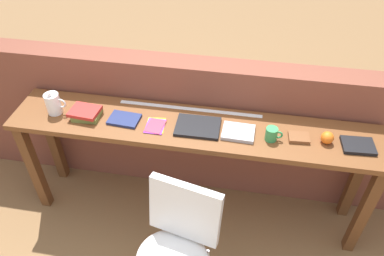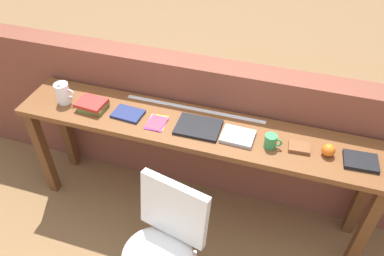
{
  "view_description": "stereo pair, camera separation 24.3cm",
  "coord_description": "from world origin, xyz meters",
  "px_view_note": "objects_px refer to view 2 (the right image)",
  "views": [
    {
      "loc": [
        0.31,
        -1.56,
        2.49
      ],
      "look_at": [
        0.0,
        0.25,
        0.9
      ],
      "focal_mm": 35.0,
      "sensor_mm": 36.0,
      "label": 1
    },
    {
      "loc": [
        0.55,
        -1.51,
        2.49
      ],
      "look_at": [
        0.0,
        0.25,
        0.9
      ],
      "focal_mm": 35.0,
      "sensor_mm": 36.0,
      "label": 2
    }
  ],
  "objects_px": {
    "sports_ball_small": "(329,150)",
    "book_repair_rightmost": "(361,161)",
    "magazine_cycling": "(128,114)",
    "pitcher_white": "(63,93)",
    "mug": "(271,141)",
    "leather_journal_brown": "(299,147)",
    "book_stack_leftmost": "(92,105)",
    "book_open_centre": "(198,127)",
    "chair_white_moulded": "(164,241)",
    "pamphlet_pile_colourful": "(157,123)"
  },
  "relations": [
    {
      "from": "sports_ball_small",
      "to": "book_repair_rightmost",
      "type": "distance_m",
      "value": 0.19
    },
    {
      "from": "magazine_cycling",
      "to": "pitcher_white",
      "type": "bearing_deg",
      "value": -176.08
    },
    {
      "from": "mug",
      "to": "leather_journal_brown",
      "type": "distance_m",
      "value": 0.18
    },
    {
      "from": "pitcher_white",
      "to": "magazine_cycling",
      "type": "distance_m",
      "value": 0.5
    },
    {
      "from": "pitcher_white",
      "to": "magazine_cycling",
      "type": "bearing_deg",
      "value": -0.26
    },
    {
      "from": "book_stack_leftmost",
      "to": "book_open_centre",
      "type": "xyz_separation_m",
      "value": [
        0.77,
        0.02,
        -0.02
      ]
    },
    {
      "from": "book_stack_leftmost",
      "to": "book_open_centre",
      "type": "bearing_deg",
      "value": 1.17
    },
    {
      "from": "book_stack_leftmost",
      "to": "book_repair_rightmost",
      "type": "bearing_deg",
      "value": 0.16
    },
    {
      "from": "leather_journal_brown",
      "to": "book_repair_rightmost",
      "type": "height_order",
      "value": "same"
    },
    {
      "from": "magazine_cycling",
      "to": "book_open_centre",
      "type": "xyz_separation_m",
      "value": [
        0.5,
        0.01,
        0.0
      ]
    },
    {
      "from": "book_stack_leftmost",
      "to": "book_open_centre",
      "type": "height_order",
      "value": "book_stack_leftmost"
    },
    {
      "from": "magazine_cycling",
      "to": "sports_ball_small",
      "type": "distance_m",
      "value": 1.32
    },
    {
      "from": "pitcher_white",
      "to": "leather_journal_brown",
      "type": "xyz_separation_m",
      "value": [
        1.64,
        0.01,
        -0.07
      ]
    },
    {
      "from": "pitcher_white",
      "to": "magazine_cycling",
      "type": "height_order",
      "value": "pitcher_white"
    },
    {
      "from": "pitcher_white",
      "to": "book_open_centre",
      "type": "xyz_separation_m",
      "value": [
        0.99,
        0.01,
        -0.07
      ]
    },
    {
      "from": "book_open_centre",
      "to": "leather_journal_brown",
      "type": "bearing_deg",
      "value": -0.56
    },
    {
      "from": "book_open_centre",
      "to": "book_repair_rightmost",
      "type": "distance_m",
      "value": 1.01
    },
    {
      "from": "book_stack_leftmost",
      "to": "leather_journal_brown",
      "type": "bearing_deg",
      "value": 0.71
    },
    {
      "from": "chair_white_moulded",
      "to": "pitcher_white",
      "type": "bearing_deg",
      "value": 146.59
    },
    {
      "from": "chair_white_moulded",
      "to": "book_stack_leftmost",
      "type": "height_order",
      "value": "book_stack_leftmost"
    },
    {
      "from": "pitcher_white",
      "to": "book_repair_rightmost",
      "type": "distance_m",
      "value": 2.01
    },
    {
      "from": "sports_ball_small",
      "to": "book_repair_rightmost",
      "type": "xyz_separation_m",
      "value": [
        0.19,
        -0.01,
        -0.03
      ]
    },
    {
      "from": "book_repair_rightmost",
      "to": "chair_white_moulded",
      "type": "bearing_deg",
      "value": -151.42
    },
    {
      "from": "magazine_cycling",
      "to": "book_repair_rightmost",
      "type": "bearing_deg",
      "value": 4.14
    },
    {
      "from": "mug",
      "to": "book_open_centre",
      "type": "bearing_deg",
      "value": 176.11
    },
    {
      "from": "book_open_centre",
      "to": "book_stack_leftmost",
      "type": "bearing_deg",
      "value": -179.57
    },
    {
      "from": "book_stack_leftmost",
      "to": "sports_ball_small",
      "type": "distance_m",
      "value": 1.58
    },
    {
      "from": "pitcher_white",
      "to": "pamphlet_pile_colourful",
      "type": "relative_size",
      "value": 1.07
    },
    {
      "from": "book_open_centre",
      "to": "leather_journal_brown",
      "type": "relative_size",
      "value": 2.24
    },
    {
      "from": "mug",
      "to": "magazine_cycling",
      "type": "bearing_deg",
      "value": 178.66
    },
    {
      "from": "book_stack_leftmost",
      "to": "leather_journal_brown",
      "type": "relative_size",
      "value": 1.59
    },
    {
      "from": "leather_journal_brown",
      "to": "book_open_centre",
      "type": "bearing_deg",
      "value": 176.15
    },
    {
      "from": "book_stack_leftmost",
      "to": "book_repair_rightmost",
      "type": "xyz_separation_m",
      "value": [
        1.78,
        0.0,
        -0.02
      ]
    },
    {
      "from": "pitcher_white",
      "to": "leather_journal_brown",
      "type": "relative_size",
      "value": 1.41
    },
    {
      "from": "leather_journal_brown",
      "to": "sports_ball_small",
      "type": "bearing_deg",
      "value": -5.44
    },
    {
      "from": "book_open_centre",
      "to": "sports_ball_small",
      "type": "distance_m",
      "value": 0.82
    },
    {
      "from": "book_stack_leftmost",
      "to": "pamphlet_pile_colourful",
      "type": "height_order",
      "value": "book_stack_leftmost"
    },
    {
      "from": "chair_white_moulded",
      "to": "book_repair_rightmost",
      "type": "bearing_deg",
      "value": 31.97
    },
    {
      "from": "sports_ball_small",
      "to": "magazine_cycling",
      "type": "bearing_deg",
      "value": -179.68
    },
    {
      "from": "pamphlet_pile_colourful",
      "to": "sports_ball_small",
      "type": "bearing_deg",
      "value": 1.65
    },
    {
      "from": "magazine_cycling",
      "to": "mug",
      "type": "distance_m",
      "value": 0.98
    },
    {
      "from": "book_open_centre",
      "to": "leather_journal_brown",
      "type": "distance_m",
      "value": 0.65
    },
    {
      "from": "leather_journal_brown",
      "to": "mug",
      "type": "bearing_deg",
      "value": -172.84
    },
    {
      "from": "pamphlet_pile_colourful",
      "to": "book_open_centre",
      "type": "height_order",
      "value": "book_open_centre"
    },
    {
      "from": "pitcher_white",
      "to": "leather_journal_brown",
      "type": "bearing_deg",
      "value": 0.32
    },
    {
      "from": "pitcher_white",
      "to": "magazine_cycling",
      "type": "xyz_separation_m",
      "value": [
        0.49,
        -0.0,
        -0.07
      ]
    },
    {
      "from": "magazine_cycling",
      "to": "leather_journal_brown",
      "type": "distance_m",
      "value": 1.15
    },
    {
      "from": "book_open_centre",
      "to": "sports_ball_small",
      "type": "bearing_deg",
      "value": -0.89
    },
    {
      "from": "pitcher_white",
      "to": "book_stack_leftmost",
      "type": "relative_size",
      "value": 0.89
    },
    {
      "from": "pamphlet_pile_colourful",
      "to": "pitcher_white",
      "type": "bearing_deg",
      "value": 177.88
    }
  ]
}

